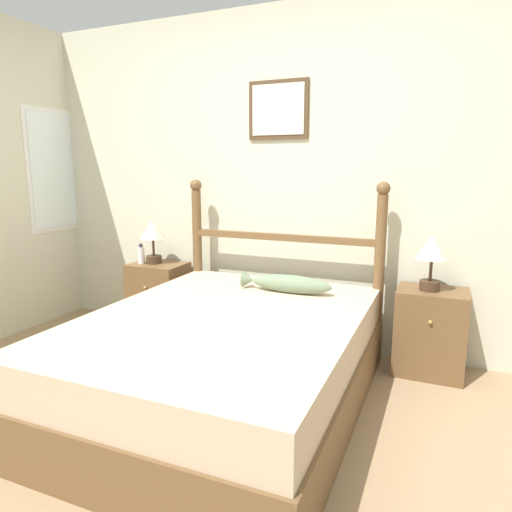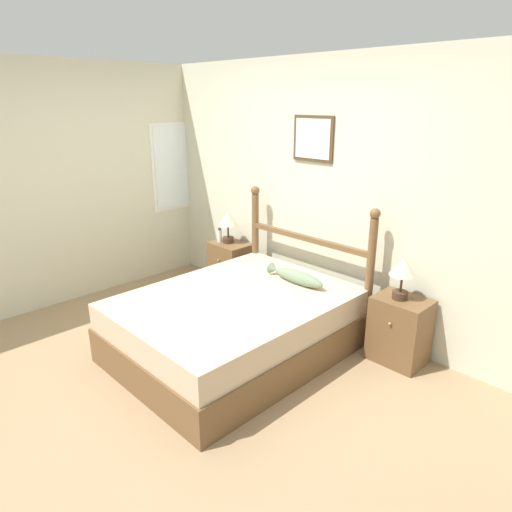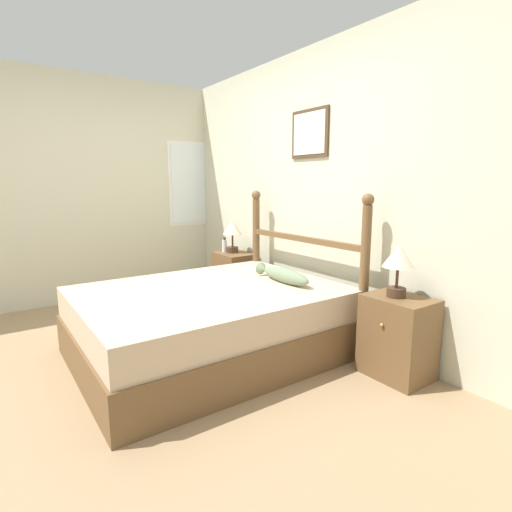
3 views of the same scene
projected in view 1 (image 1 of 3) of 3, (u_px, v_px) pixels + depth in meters
name	position (u px, v px, depth m)	size (l,w,h in m)	color
ground_plane	(161.00, 458.00, 2.20)	(16.00, 16.00, 0.00)	#9E7F5B
wall_back	(284.00, 180.00, 3.52)	(6.40, 0.08, 2.55)	beige
bed	(225.00, 360.00, 2.66)	(1.52, 1.99, 0.54)	brown
headboard	(281.00, 257.00, 3.44)	(1.54, 0.09, 1.28)	brown
nightstand_left	(159.00, 297.00, 3.89)	(0.45, 0.37, 0.58)	brown
nightstand_right	(430.00, 332.00, 3.06)	(0.45, 0.37, 0.58)	brown
table_lamp_left	(153.00, 233.00, 3.80)	(0.21, 0.21, 0.37)	#422D1E
table_lamp_right	(432.00, 252.00, 2.95)	(0.21, 0.21, 0.37)	#422D1E
bottle	(141.00, 254.00, 3.82)	(0.06, 0.06, 0.17)	white
fish_pillow	(287.00, 284.00, 3.08)	(0.63, 0.12, 0.12)	gray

